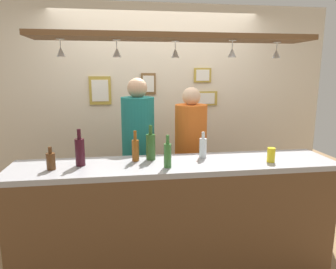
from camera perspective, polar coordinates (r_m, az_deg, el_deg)
The scene contains 22 objects.
ground_plane at distance 3.32m, azimuth 0.27°, elevation -21.00°, with size 8.00×8.00×0.00m, color olive.
back_wall at distance 3.92m, azimuth -2.12°, elevation 4.40°, with size 4.40×0.06×2.60m, color beige.
bar_counter at distance 2.54m, azimuth 2.04°, elevation -13.68°, with size 2.70×0.55×1.05m.
overhead_glass_rack at distance 2.52m, azimuth 1.38°, elevation 17.64°, with size 2.20×0.36×0.04m, color brown.
hanging_wineglass_far_left at distance 2.55m, azimuth -19.32°, elevation 14.43°, with size 0.07×0.07×0.13m.
hanging_wineglass_left at distance 2.51m, azimuth -9.48°, elevation 14.96°, with size 0.07×0.07×0.13m.
hanging_wineglass_center_left at distance 2.57m, azimuth 1.36°, elevation 15.01°, with size 0.07×0.07×0.13m.
hanging_wineglass_center at distance 2.58m, azimuth 11.83°, elevation 14.77°, with size 0.07×0.07×0.13m.
hanging_wineglass_center_right at distance 2.83m, azimuth 19.50°, elevation 14.07°, with size 0.07×0.07×0.13m.
person_left_teal_shirt at distance 3.23m, azimuth -5.53°, elevation -1.78°, with size 0.34×0.34×1.73m.
person_middle_orange_shirt at distance 3.32m, azimuth 4.22°, elevation -2.51°, with size 0.34×0.34×1.63m.
bottle_beer_brown_stubby at distance 2.53m, azimuth -20.96°, elevation -4.58°, with size 0.07×0.07×0.18m.
bottle_beer_amber_tall at distance 2.60m, azimuth -6.08°, elevation -2.78°, with size 0.06×0.06×0.26m.
bottle_beer_green_import at distance 2.41m, azimuth -0.07°, elevation -3.77°, with size 0.06×0.06×0.26m.
bottle_soda_clear at distance 2.71m, azimuth 6.52°, elevation -2.36°, with size 0.06×0.06×0.23m.
bottle_wine_dark_red at distance 2.55m, azimuth -16.06°, elevation -3.02°, with size 0.08×0.08×0.30m.
bottle_champagne_green at distance 2.63m, azimuth -3.24°, elevation -2.17°, with size 0.08×0.08×0.30m.
drink_can at distance 2.70m, azimuth 18.62°, elevation -3.62°, with size 0.07×0.07×0.12m, color yellow.
picture_frame_lower_pair at distance 3.98m, azimuth 7.03°, elevation 6.69°, with size 0.30×0.02×0.18m.
picture_frame_caricature at distance 3.84m, azimuth -12.51°, elevation 7.99°, with size 0.26×0.02×0.34m.
picture_frame_crest at distance 3.84m, azimuth -3.66°, elevation 9.39°, with size 0.18×0.02×0.26m.
picture_frame_upper_small at distance 3.95m, azimuth 6.44°, elevation 10.90°, with size 0.22×0.02×0.18m.
Camera 1 is at (-0.42, -2.77, 1.79)m, focal length 32.77 mm.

